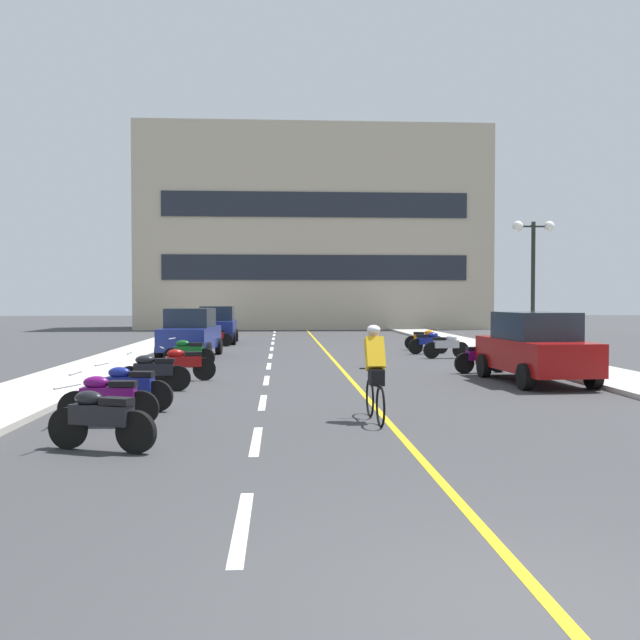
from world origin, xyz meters
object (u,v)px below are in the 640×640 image
Objects in this scene: motorcycle_3 at (129,387)px; motorcycle_5 at (183,363)px; parked_car_far at (217,325)px; street_lamp_mid at (533,257)px; motorcycle_2 at (108,398)px; motorcycle_10 at (425,339)px; motorcycle_7 at (188,352)px; motorcycle_6 at (482,357)px; cyclist_rider at (375,371)px; parked_car_near at (535,347)px; parked_car_mid at (191,333)px; motorcycle_9 at (429,342)px; motorcycle_8 at (447,345)px; motorcycle_11 at (214,336)px; motorcycle_1 at (101,418)px; motorcycle_4 at (153,371)px.

motorcycle_3 is 1.03× the size of motorcycle_5.
parked_car_far is 21.22m from motorcycle_3.
motorcycle_2 is (-11.58, -11.69, -3.14)m from street_lamp_mid.
parked_car_far reaches higher than motorcycle_10.
parked_car_far is 2.55× the size of motorcycle_10.
motorcycle_5 and motorcycle_7 have the same top height.
parked_car_far reaches higher than motorcycle_7.
cyclist_rider reaches higher than motorcycle_6.
parked_car_mid is (-9.87, 8.64, 0.00)m from parked_car_near.
motorcycle_9 is (8.77, 15.41, 0.00)m from motorcycle_2.
street_lamp_mid is 1.11× the size of parked_car_far.
cyclist_rider is at bearing -56.12° from motorcycle_5.
motorcycle_3 is at bearing 163.58° from cyclist_rider.
street_lamp_mid is at bearing -31.39° from motorcycle_8.
motorcycle_2 is 1.01× the size of motorcycle_7.
motorcycle_11 is 20.62m from cyclist_rider.
parked_car_far is 2.49× the size of motorcycle_8.
parked_car_mid is at bearing 146.00° from motorcycle_6.
motorcycle_5 is (0.55, -16.30, -0.44)m from parked_car_far.
motorcycle_5 and motorcycle_10 have the same top height.
parked_car_far is 12.25m from motorcycle_7.
parked_car_mid is 9.46m from motorcycle_8.
motorcycle_10 is (0.28, 2.05, 0.00)m from motorcycle_9.
motorcycle_9 is (8.95, -7.40, -0.44)m from parked_car_far.
motorcycle_6 is 15.10m from motorcycle_11.
parked_car_near is 11.89m from motorcycle_1.
motorcycle_4 is 1.03× the size of motorcycle_5.
motorcycle_4 and motorcycle_6 have the same top height.
motorcycle_9 is at bearing 127.15° from street_lamp_mid.
motorcycle_11 is (-0.08, 15.81, 0.00)m from motorcycle_4.
motorcycle_9 is 0.95× the size of cyclist_rider.
motorcycle_4 is at bearing -90.30° from motorcycle_7.
parked_car_near is 1.01× the size of parked_car_far.
motorcycle_2 is at bearing -93.26° from motorcycle_5.
cyclist_rider is (4.20, 2.23, 0.41)m from motorcycle_1.
motorcycle_5 is 13.97m from motorcycle_10.
motorcycle_4 is at bearing -89.57° from parked_car_far.
street_lamp_mid is at bearing 41.12° from motorcycle_3.
motorcycle_2 is 1.00× the size of motorcycle_11.
motorcycle_9 and motorcycle_11 have the same top height.
street_lamp_mid is 16.75m from motorcycle_2.
motorcycle_7 is (-0.03, 8.98, 0.00)m from motorcycle_3.
parked_car_near is 2.57m from motorcycle_6.
motorcycle_3 is at bearing -138.88° from street_lamp_mid.
street_lamp_mid is 7.04m from motorcycle_10.
cyclist_rider is at bearing -105.45° from motorcycle_9.
motorcycle_2 is 1.01× the size of motorcycle_3.
street_lamp_mid is 14.88m from motorcycle_11.
motorcycle_2 is at bearing -117.39° from motorcycle_10.
motorcycle_2 is 1.00× the size of motorcycle_4.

